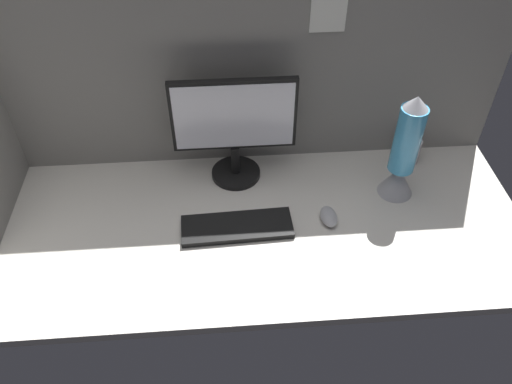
# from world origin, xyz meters

# --- Properties ---
(ground_plane) EXTENTS (1.80, 0.80, 0.03)m
(ground_plane) POSITION_xyz_m (0.00, 0.00, -0.01)
(ground_plane) COLOR beige
(cubicle_wall_back) EXTENTS (1.80, 0.06, 0.74)m
(cubicle_wall_back) POSITION_xyz_m (0.00, 0.37, 0.37)
(cubicle_wall_back) COLOR gray
(cubicle_wall_back) RESTS_ON ground_plane
(monitor) EXTENTS (0.43, 0.18, 0.40)m
(monitor) POSITION_xyz_m (-0.07, 0.25, 0.22)
(monitor) COLOR black
(monitor) RESTS_ON ground_plane
(keyboard) EXTENTS (0.37, 0.14, 0.02)m
(keyboard) POSITION_xyz_m (-0.08, -0.03, 0.01)
(keyboard) COLOR black
(keyboard) RESTS_ON ground_plane
(mouse) EXTENTS (0.06, 0.10, 0.03)m
(mouse) POSITION_xyz_m (0.24, -0.01, 0.02)
(mouse) COLOR #99999E
(mouse) RESTS_ON ground_plane
(mug_steel) EXTENTS (0.09, 0.09, 0.09)m
(mug_steel) POSITION_xyz_m (0.59, 0.29, 0.05)
(mug_steel) COLOR #B2B2B7
(mug_steel) RESTS_ON ground_plane
(lava_lamp) EXTENTS (0.12, 0.12, 0.40)m
(lava_lamp) POSITION_xyz_m (0.50, 0.11, 0.17)
(lava_lamp) COLOR #A5A5AD
(lava_lamp) RESTS_ON ground_plane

